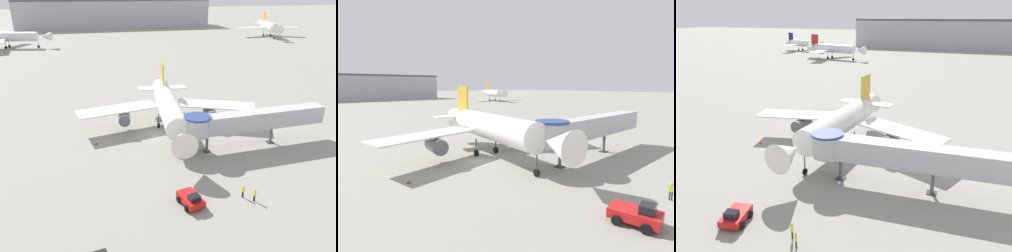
{
  "view_description": "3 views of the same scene",
  "coord_description": "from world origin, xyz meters",
  "views": [
    {
      "loc": [
        -10.79,
        -51.36,
        23.71
      ],
      "look_at": [
        0.35,
        -6.6,
        4.22
      ],
      "focal_mm": 35.0,
      "sensor_mm": 36.0,
      "label": 1
    },
    {
      "loc": [
        -19.57,
        -28.69,
        10.32
      ],
      "look_at": [
        2.72,
        -1.83,
        4.85
      ],
      "focal_mm": 28.0,
      "sensor_mm": 36.0,
      "label": 2
    },
    {
      "loc": [
        20.02,
        -43.43,
        20.14
      ],
      "look_at": [
        3.68,
        -0.7,
        4.47
      ],
      "focal_mm": 35.0,
      "sensor_mm": 36.0,
      "label": 3
    }
  ],
  "objects": [
    {
      "name": "traffic_cone_port_wing",
      "position": [
        -10.56,
        -1.62,
        0.32
      ],
      "size": [
        0.41,
        0.41,
        0.68
      ],
      "color": "black",
      "rests_on": "ground_plane"
    },
    {
      "name": "ground_crew_marshaller",
      "position": [
        6.2,
        -20.98,
        0.97
      ],
      "size": [
        0.27,
        0.36,
        1.67
      ],
      "rotation": [
        0.0,
        0.0,
        4.98
      ],
      "color": "#1E2338",
      "rests_on": "ground_plane"
    },
    {
      "name": "traffic_cone_starboard_wing",
      "position": [
        15.06,
        -0.64,
        0.35
      ],
      "size": [
        0.45,
        0.45,
        0.74
      ],
      "color": "black",
      "rests_on": "ground_plane"
    },
    {
      "name": "terminal_building",
      "position": [
        9.61,
        175.0,
        8.79
      ],
      "size": [
        120.6,
        24.57,
        17.55
      ],
      "color": "#A8A8B2",
      "rests_on": "ground_plane"
    },
    {
      "name": "background_jet_orange_tail",
      "position": [
        83.0,
        107.63,
        5.2
      ],
      "size": [
        32.0,
        28.57,
        11.93
      ],
      "rotation": [
        0.0,
        0.0,
        -0.2
      ],
      "color": "white",
      "rests_on": "ground_plane"
    },
    {
      "name": "background_jet_red_tail",
      "position": [
        -41.03,
        102.19,
        4.79
      ],
      "size": [
        31.3,
        29.9,
        10.92
      ],
      "rotation": [
        0.0,
        0.0,
        1.36
      ],
      "color": "silver",
      "rests_on": "ground_plane"
    },
    {
      "name": "pushback_tug_red",
      "position": [
        -0.4,
        -20.84,
        0.79
      ],
      "size": [
        2.96,
        3.93,
        1.76
      ],
      "rotation": [
        0.0,
        0.0,
        0.21
      ],
      "color": "red",
      "rests_on": "ground_plane"
    },
    {
      "name": "main_airplane",
      "position": [
        2.4,
        1.02,
        4.28
      ],
      "size": [
        32.67,
        28.38,
        10.15
      ],
      "rotation": [
        0.0,
        0.0,
        -0.11
      ],
      "color": "white",
      "rests_on": "ground_plane"
    },
    {
      "name": "ground_plane",
      "position": [
        0.0,
        0.0,
        0.0
      ],
      "size": [
        800.0,
        800.0,
        0.0
      ],
      "primitive_type": "plane",
      "color": "gray"
    },
    {
      "name": "ground_crew_wing_walker",
      "position": [
        7.19,
        -22.04,
        0.96
      ],
      "size": [
        0.26,
        0.36,
        1.67
      ],
      "rotation": [
        0.0,
        0.0,
        1.84
      ],
      "color": "#1E2338",
      "rests_on": "ground_plane"
    },
    {
      "name": "jet_bridge",
      "position": [
        12.82,
        -8.04,
        4.44
      ],
      "size": [
        23.97,
        4.35,
        6.12
      ],
      "rotation": [
        0.0,
        0.0,
        0.05
      ],
      "color": "#B7B7BC",
      "rests_on": "ground_plane"
    }
  ]
}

